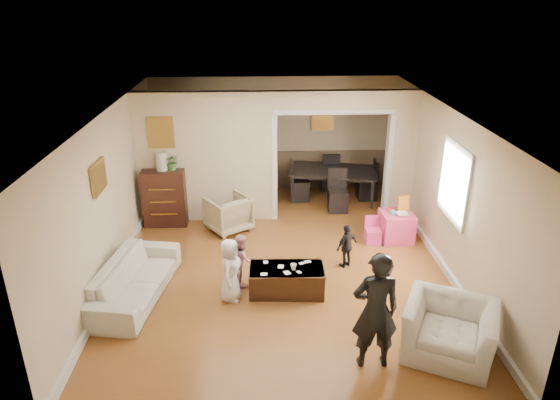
{
  "coord_description": "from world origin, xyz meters",
  "views": [
    {
      "loc": [
        -0.34,
        -7.66,
        4.34
      ],
      "look_at": [
        0.0,
        0.2,
        1.05
      ],
      "focal_mm": 32.27,
      "sensor_mm": 36.0,
      "label": 1
    }
  ],
  "objects_px": {
    "child_kneel_b": "(241,259)",
    "child_toddler": "(347,246)",
    "armchair_back": "(228,213)",
    "dining_table": "(333,185)",
    "coffee_table": "(287,280)",
    "cyan_cup": "(393,212)",
    "child_kneel_a": "(230,270)",
    "coffee_cup": "(294,267)",
    "sofa": "(135,279)",
    "adult_person": "(375,311)",
    "play_table": "(396,227)",
    "armchair_front": "(449,330)",
    "table_lamp": "(162,161)",
    "dresser": "(165,197)"
  },
  "relations": [
    {
      "from": "child_kneel_a",
      "to": "coffee_cup",
      "type": "bearing_deg",
      "value": -70.67
    },
    {
      "from": "armchair_front",
      "to": "coffee_cup",
      "type": "xyz_separation_m",
      "value": [
        -1.88,
        1.46,
        0.11
      ]
    },
    {
      "from": "table_lamp",
      "to": "cyan_cup",
      "type": "distance_m",
      "value": 4.46
    },
    {
      "from": "armchair_front",
      "to": "child_toddler",
      "type": "relative_size",
      "value": 1.42
    },
    {
      "from": "play_table",
      "to": "sofa",
      "type": "bearing_deg",
      "value": -159.17
    },
    {
      "from": "table_lamp",
      "to": "cyan_cup",
      "type": "relative_size",
      "value": 4.5
    },
    {
      "from": "armchair_front",
      "to": "play_table",
      "type": "relative_size",
      "value": 1.92
    },
    {
      "from": "play_table",
      "to": "child_kneel_b",
      "type": "distance_m",
      "value": 3.16
    },
    {
      "from": "child_toddler",
      "to": "child_kneel_b",
      "type": "bearing_deg",
      "value": -22.26
    },
    {
      "from": "dresser",
      "to": "armchair_front",
      "type": "bearing_deg",
      "value": -44.1
    },
    {
      "from": "armchair_back",
      "to": "play_table",
      "type": "distance_m",
      "value": 3.2
    },
    {
      "from": "coffee_table",
      "to": "dining_table",
      "type": "bearing_deg",
      "value": 71.47
    },
    {
      "from": "dining_table",
      "to": "child_toddler",
      "type": "bearing_deg",
      "value": -80.75
    },
    {
      "from": "coffee_table",
      "to": "play_table",
      "type": "relative_size",
      "value": 1.98
    },
    {
      "from": "play_table",
      "to": "armchair_front",
      "type": "bearing_deg",
      "value": -92.69
    },
    {
      "from": "dining_table",
      "to": "child_kneel_a",
      "type": "bearing_deg",
      "value": -105.35
    },
    {
      "from": "coffee_table",
      "to": "cyan_cup",
      "type": "relative_size",
      "value": 14.14
    },
    {
      "from": "dresser",
      "to": "child_kneel_b",
      "type": "relative_size",
      "value": 1.33
    },
    {
      "from": "play_table",
      "to": "cyan_cup",
      "type": "xyz_separation_m",
      "value": [
        -0.1,
        -0.05,
        0.31
      ]
    },
    {
      "from": "cyan_cup",
      "to": "child_kneel_b",
      "type": "height_order",
      "value": "child_kneel_b"
    },
    {
      "from": "sofa",
      "to": "coffee_cup",
      "type": "relative_size",
      "value": 21.0
    },
    {
      "from": "sofa",
      "to": "adult_person",
      "type": "bearing_deg",
      "value": -107.58
    },
    {
      "from": "dresser",
      "to": "child_kneel_b",
      "type": "bearing_deg",
      "value": -55.83
    },
    {
      "from": "child_kneel_a",
      "to": "child_kneel_b",
      "type": "distance_m",
      "value": 0.48
    },
    {
      "from": "play_table",
      "to": "child_toddler",
      "type": "distance_m",
      "value": 1.43
    },
    {
      "from": "armchair_front",
      "to": "table_lamp",
      "type": "relative_size",
      "value": 3.05
    },
    {
      "from": "coffee_cup",
      "to": "child_kneel_a",
      "type": "relative_size",
      "value": 0.1
    },
    {
      "from": "table_lamp",
      "to": "child_kneel_b",
      "type": "distance_m",
      "value": 2.92
    },
    {
      "from": "table_lamp",
      "to": "coffee_table",
      "type": "relative_size",
      "value": 0.32
    },
    {
      "from": "sofa",
      "to": "cyan_cup",
      "type": "height_order",
      "value": "cyan_cup"
    },
    {
      "from": "dining_table",
      "to": "table_lamp",
      "type": "bearing_deg",
      "value": -149.13
    },
    {
      "from": "sofa",
      "to": "coffee_table",
      "type": "distance_m",
      "value": 2.31
    },
    {
      "from": "coffee_table",
      "to": "armchair_back",
      "type": "bearing_deg",
      "value": 114.16
    },
    {
      "from": "armchair_front",
      "to": "coffee_table",
      "type": "relative_size",
      "value": 0.97
    },
    {
      "from": "child_toddler",
      "to": "sofa",
      "type": "bearing_deg",
      "value": -23.88
    },
    {
      "from": "coffee_cup",
      "to": "cyan_cup",
      "type": "distance_m",
      "value": 2.56
    },
    {
      "from": "armchair_front",
      "to": "dresser",
      "type": "distance_m",
      "value": 5.92
    },
    {
      "from": "child_kneel_b",
      "to": "child_toddler",
      "type": "relative_size",
      "value": 1.1
    },
    {
      "from": "armchair_back",
      "to": "child_toddler",
      "type": "height_order",
      "value": "child_toddler"
    },
    {
      "from": "play_table",
      "to": "child_toddler",
      "type": "xyz_separation_m",
      "value": [
        -1.08,
        -0.93,
        0.11
      ]
    },
    {
      "from": "coffee_cup",
      "to": "adult_person",
      "type": "height_order",
      "value": "adult_person"
    },
    {
      "from": "cyan_cup",
      "to": "adult_person",
      "type": "relative_size",
      "value": 0.05
    },
    {
      "from": "armchair_back",
      "to": "child_kneel_b",
      "type": "bearing_deg",
      "value": 65.4
    },
    {
      "from": "coffee_table",
      "to": "child_toddler",
      "type": "height_order",
      "value": "child_toddler"
    },
    {
      "from": "armchair_front",
      "to": "adult_person",
      "type": "distance_m",
      "value": 1.11
    },
    {
      "from": "dresser",
      "to": "armchair_back",
      "type": "bearing_deg",
      "value": -15.37
    },
    {
      "from": "armchair_front",
      "to": "coffee_cup",
      "type": "distance_m",
      "value": 2.39
    },
    {
      "from": "cyan_cup",
      "to": "adult_person",
      "type": "xyz_separation_m",
      "value": [
        -1.06,
        -3.3,
        0.2
      ]
    },
    {
      "from": "armchair_back",
      "to": "dining_table",
      "type": "relative_size",
      "value": 0.4
    },
    {
      "from": "armchair_front",
      "to": "sofa",
      "type": "bearing_deg",
      "value": -173.22
    }
  ]
}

